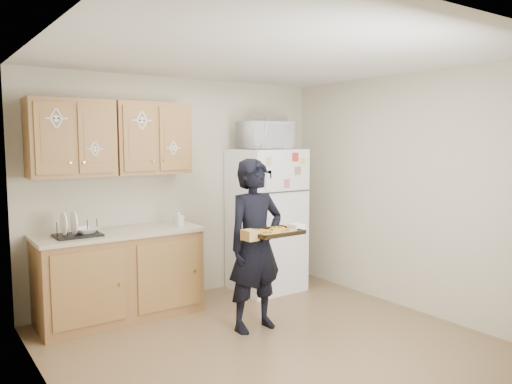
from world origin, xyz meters
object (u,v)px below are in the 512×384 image
person (255,245)px  baking_tray (274,233)px  refrigerator (266,220)px  microwave (265,135)px  dish_rack (77,228)px

person → baking_tray: bearing=-92.4°
refrigerator → microwave: 1.01m
dish_rack → person: bearing=-35.4°
refrigerator → dish_rack: refrigerator is taller
refrigerator → person: 1.30m
person → dish_rack: 1.70m
baking_tray → microwave: 1.71m
refrigerator → dish_rack: bearing=-179.9°
person → baking_tray: person is taller
person → microwave: bearing=48.5°
microwave → person: bearing=-130.7°
person → dish_rack: (-1.37, 0.98, 0.16)m
microwave → refrigerator: bearing=42.1°
baking_tray → dish_rack: (-1.37, 1.28, 0.00)m
baking_tray → microwave: size_ratio=0.80×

